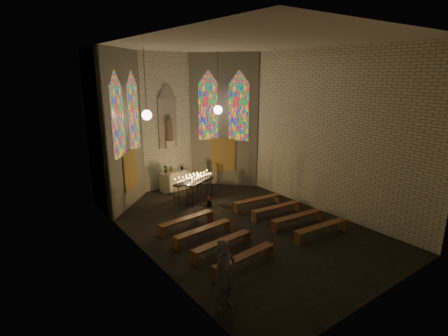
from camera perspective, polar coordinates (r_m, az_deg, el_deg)
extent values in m
plane|color=black|center=(14.43, 2.30, -9.23)|extent=(12.00, 12.00, 0.00)
cube|color=beige|center=(18.38, -9.34, 7.31)|extent=(8.00, 0.02, 7.00)
cube|color=beige|center=(9.55, 25.42, -1.29)|extent=(8.00, 0.02, 7.00)
cube|color=beige|center=(11.36, -13.57, 2.23)|extent=(0.02, 12.00, 7.00)
cube|color=beige|center=(16.12, 13.73, 5.98)|extent=(0.02, 12.00, 7.00)
cube|color=silver|center=(13.17, 2.64, 19.70)|extent=(8.00, 12.00, 0.01)
cube|color=beige|center=(16.16, -16.05, 5.85)|extent=(2.72, 2.72, 7.00)
cube|color=beige|center=(18.74, 0.01, 7.66)|extent=(2.72, 2.72, 7.00)
cube|color=#4C3F8C|center=(15.30, -16.91, 7.18)|extent=(0.78, 0.78, 3.00)
cube|color=#4C3F8C|center=(16.76, -14.52, 8.00)|extent=(0.78, 0.78, 3.00)
cube|color=#4C3F8C|center=(18.67, -2.56, 9.16)|extent=(0.78, 0.78, 3.00)
cube|color=#4C3F8C|center=(18.41, 2.45, 9.08)|extent=(0.78, 0.78, 3.00)
cube|color=brown|center=(16.47, -15.06, -0.34)|extent=(0.95, 0.95, 1.80)
cube|color=brown|center=(18.90, -0.07, 2.18)|extent=(0.95, 0.95, 1.80)
cube|color=gray|center=(18.31, -9.22, 7.29)|extent=(1.00, 0.12, 2.60)
cone|color=gray|center=(18.16, -9.45, 12.45)|extent=(1.00, 1.00, 0.80)
cube|color=beige|center=(18.37, -8.88, 3.84)|extent=(0.45, 0.30, 0.40)
cylinder|color=brown|center=(18.24, -8.97, 6.15)|extent=(0.36, 0.36, 1.10)
sphere|color=brown|center=(18.15, -9.06, 8.18)|extent=(0.26, 0.26, 0.26)
sphere|color=white|center=(15.78, -12.49, 8.44)|extent=(0.44, 0.44, 0.44)
cylinder|color=black|center=(15.69, -12.79, 13.52)|extent=(0.02, 0.02, 2.80)
sphere|color=white|center=(17.64, -1.00, 9.47)|extent=(0.44, 0.44, 0.44)
cylinder|color=black|center=(17.56, -1.02, 14.02)|extent=(0.02, 0.02, 2.80)
cube|color=beige|center=(18.55, -8.17, -2.08)|extent=(1.40, 0.60, 1.00)
imported|color=#4C723F|center=(18.21, -9.55, -0.15)|extent=(0.25, 0.21, 0.41)
imported|color=#4C723F|center=(18.34, -8.53, -0.07)|extent=(0.38, 0.35, 0.37)
imported|color=#4C723F|center=(18.65, -6.82, 0.26)|extent=(0.22, 0.18, 0.37)
imported|color=#4C723F|center=(16.25, -2.42, -5.48)|extent=(0.31, 0.31, 0.45)
cube|color=black|center=(16.77, -5.90, -2.34)|extent=(1.66, 0.75, 0.05)
cylinder|color=black|center=(16.33, -7.41, -4.64)|extent=(0.03, 0.03, 0.91)
cylinder|color=black|center=(17.32, -3.70, -3.37)|extent=(0.03, 0.03, 0.91)
cylinder|color=black|center=(16.55, -8.12, -4.40)|extent=(0.03, 0.03, 0.91)
cylinder|color=black|center=(17.52, -4.41, -3.16)|extent=(0.03, 0.03, 0.91)
cube|color=black|center=(16.63, -3.98, -2.16)|extent=(1.78, 1.07, 0.05)
cylinder|color=black|center=(16.08, -5.13, -4.75)|extent=(0.03, 0.03, 0.99)
cylinder|color=black|center=(17.35, -1.95, -3.17)|extent=(0.03, 0.03, 0.99)
cylinder|color=black|center=(16.26, -6.07, -4.54)|extent=(0.03, 0.03, 0.99)
cylinder|color=black|center=(17.53, -2.86, -3.00)|extent=(0.03, 0.03, 0.99)
cube|color=brown|center=(14.00, -6.11, -8.16)|extent=(2.43, 0.54, 0.06)
cube|color=brown|center=(13.52, -10.24, -10.23)|extent=(0.09, 0.34, 0.43)
cube|color=brown|center=(14.73, -2.30, -7.78)|extent=(0.09, 0.34, 0.43)
cube|color=brown|center=(16.02, 5.51, -5.05)|extent=(2.43, 0.54, 0.06)
cube|color=brown|center=(15.47, 1.96, -6.61)|extent=(0.09, 0.34, 0.43)
cube|color=brown|center=(16.79, 8.74, -4.99)|extent=(0.09, 0.34, 0.43)
cube|color=brown|center=(13.06, -3.43, -9.89)|extent=(2.43, 0.54, 0.06)
cube|color=brown|center=(12.55, -7.77, -12.22)|extent=(0.09, 0.34, 0.43)
cube|color=brown|center=(13.83, 0.51, -9.36)|extent=(0.09, 0.34, 0.43)
cube|color=brown|center=(15.21, 8.52, -6.29)|extent=(2.43, 0.54, 0.06)
cube|color=brown|center=(14.62, 4.88, -8.01)|extent=(0.09, 0.34, 0.43)
cube|color=brown|center=(16.02, 11.76, -6.15)|extent=(0.09, 0.34, 0.43)
cube|color=brown|center=(12.16, -0.31, -11.85)|extent=(2.43, 0.54, 0.06)
cube|color=brown|center=(11.63, -4.86, -14.50)|extent=(0.09, 0.34, 0.43)
cube|color=brown|center=(12.98, 3.72, -11.13)|extent=(0.09, 0.34, 0.43)
cube|color=brown|center=(14.45, 11.87, -7.65)|extent=(2.43, 0.54, 0.06)
cube|color=brown|center=(13.81, 8.17, -9.55)|extent=(0.09, 0.34, 0.43)
cube|color=brown|center=(15.31, 15.09, -7.40)|extent=(0.09, 0.34, 0.43)
cube|color=brown|center=(11.33, 3.35, -14.07)|extent=(2.43, 0.54, 0.06)
cube|color=brown|center=(10.76, -1.38, -17.11)|extent=(0.09, 0.34, 0.43)
cube|color=brown|center=(12.19, 7.42, -13.09)|extent=(0.09, 0.34, 0.43)
cube|color=brown|center=(13.75, 15.60, -9.11)|extent=(2.43, 0.54, 0.06)
cube|color=brown|center=(13.07, 11.89, -11.24)|extent=(0.09, 0.34, 0.43)
cube|color=brown|center=(14.66, 18.75, -8.74)|extent=(0.09, 0.34, 0.43)
imported|color=#4C4C56|center=(9.38, 0.12, -17.09)|extent=(0.75, 0.54, 1.92)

